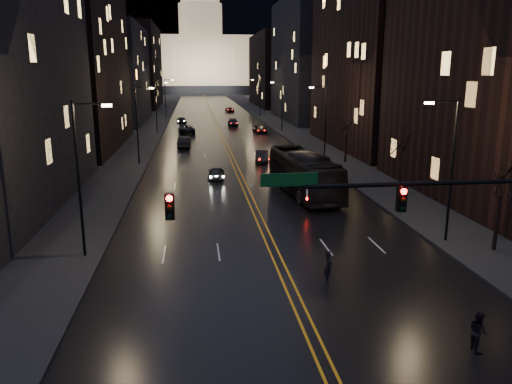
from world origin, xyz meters
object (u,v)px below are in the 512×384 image
object	(u,v)px
receding_car_a	(262,156)
pedestrian_b	(478,331)
bus	(304,173)
oncoming_car_b	(184,142)
oncoming_car_a	(216,173)
traffic_signal	(458,209)
pedestrian_a	(328,266)

from	to	relation	value
receding_car_a	pedestrian_b	xyz separation A→B (m)	(2.75, -41.83, 0.08)
bus	oncoming_car_b	xyz separation A→B (m)	(-10.90, 29.18, -1.04)
receding_car_a	pedestrian_b	world-z (taller)	pedestrian_b
bus	oncoming_car_a	distance (m)	10.23
traffic_signal	bus	world-z (taller)	traffic_signal
traffic_signal	oncoming_car_a	world-z (taller)	traffic_signal
pedestrian_a	pedestrian_b	bearing A→B (deg)	-131.57
pedestrian_a	pedestrian_b	size ratio (longest dim) A/B	1.05
receding_car_a	traffic_signal	bearing A→B (deg)	-79.43
oncoming_car_b	pedestrian_a	bearing A→B (deg)	102.39
pedestrian_a	pedestrian_b	xyz separation A→B (m)	(4.02, -7.00, -0.04)
receding_car_a	oncoming_car_b	bearing A→B (deg)	132.21
bus	oncoming_car_a	bearing A→B (deg)	131.48
bus	receding_car_a	bearing A→B (deg)	90.48
oncoming_car_b	pedestrian_b	size ratio (longest dim) A/B	2.99
oncoming_car_a	pedestrian_a	xyz separation A→B (m)	(4.55, -25.81, 0.17)
oncoming_car_b	pedestrian_a	world-z (taller)	pedestrian_a
oncoming_car_b	pedestrian_b	xyz separation A→B (m)	(12.09, -55.00, 0.01)
receding_car_a	pedestrian_b	bearing A→B (deg)	-79.38
oncoming_car_a	pedestrian_a	bearing A→B (deg)	105.08
oncoming_car_a	pedestrian_b	size ratio (longest dim) A/B	2.45
oncoming_car_a	pedestrian_b	bearing A→B (deg)	109.72
bus	oncoming_car_a	world-z (taller)	bus
receding_car_a	pedestrian_a	world-z (taller)	pedestrian_a
pedestrian_b	traffic_signal	bearing A→B (deg)	6.31
bus	oncoming_car_b	world-z (taller)	bus
traffic_signal	pedestrian_b	size ratio (longest dim) A/B	10.87
oncoming_car_a	oncoming_car_b	world-z (taller)	oncoming_car_b
pedestrian_b	bus	bearing A→B (deg)	4.26
receding_car_a	oncoming_car_a	bearing A→B (deg)	-115.98
oncoming_car_b	pedestrian_b	bearing A→B (deg)	105.23
oncoming_car_b	pedestrian_b	distance (m)	56.32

